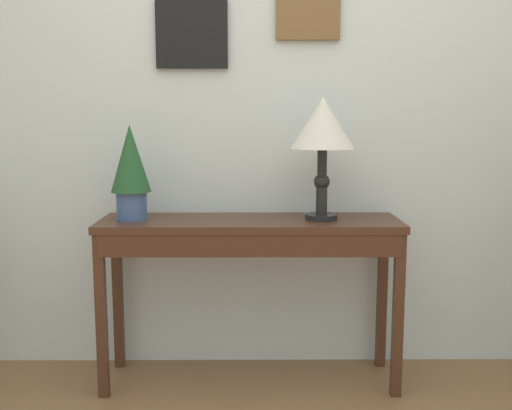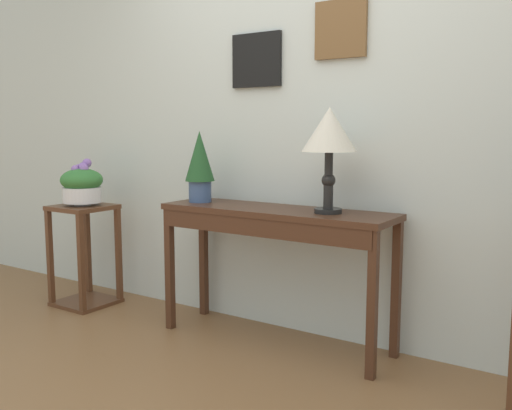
% 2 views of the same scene
% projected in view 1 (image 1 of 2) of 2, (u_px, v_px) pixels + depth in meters
% --- Properties ---
extents(back_wall_with_art, '(9.00, 0.13, 2.80)m').
position_uv_depth(back_wall_with_art, '(267.00, 90.00, 2.99)').
color(back_wall_with_art, silver).
rests_on(back_wall_with_art, ground).
extents(console_table, '(1.40, 0.40, 0.80)m').
position_uv_depth(console_table, '(250.00, 243.00, 2.78)').
color(console_table, '#472819').
rests_on(console_table, ground).
extents(table_lamp, '(0.29, 0.29, 0.56)m').
position_uv_depth(table_lamp, '(323.00, 128.00, 2.73)').
color(table_lamp, black).
rests_on(table_lamp, console_table).
extents(potted_plant_on_console, '(0.18, 0.18, 0.44)m').
position_uv_depth(potted_plant_on_console, '(131.00, 168.00, 2.75)').
color(potted_plant_on_console, '#3D5684').
rests_on(potted_plant_on_console, console_table).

